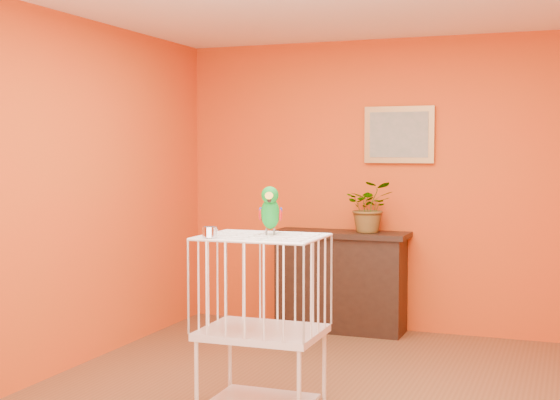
% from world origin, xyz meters
% --- Properties ---
extents(room_shell, '(4.50, 4.50, 4.50)m').
position_xyz_m(room_shell, '(0.00, 0.00, 1.58)').
color(room_shell, '#C64B12').
rests_on(room_shell, ground).
extents(console_cabinet, '(1.20, 0.43, 0.89)m').
position_xyz_m(console_cabinet, '(-0.48, 2.04, 0.45)').
color(console_cabinet, black).
rests_on(console_cabinet, ground).
extents(potted_plant, '(0.51, 0.54, 0.35)m').
position_xyz_m(potted_plant, '(-0.22, 2.08, 1.07)').
color(potted_plant, '#26722D').
rests_on(potted_plant, console_cabinet).
extents(framed_picture, '(0.62, 0.04, 0.50)m').
position_xyz_m(framed_picture, '(0.00, 2.22, 1.75)').
color(framed_picture, '#A3743A').
rests_on(framed_picture, room_shell).
extents(birdcage, '(0.72, 0.55, 1.10)m').
position_xyz_m(birdcage, '(-0.29, -0.30, 0.57)').
color(birdcage, silver).
rests_on(birdcage, ground).
extents(feed_cup, '(0.09, 0.09, 0.06)m').
position_xyz_m(feed_cup, '(-0.53, -0.50, 1.13)').
color(feed_cup, silver).
rests_on(feed_cup, birdcage).
extents(parrot, '(0.16, 0.27, 0.30)m').
position_xyz_m(parrot, '(-0.27, -0.22, 1.25)').
color(parrot, '#59544C').
rests_on(parrot, birdcage).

